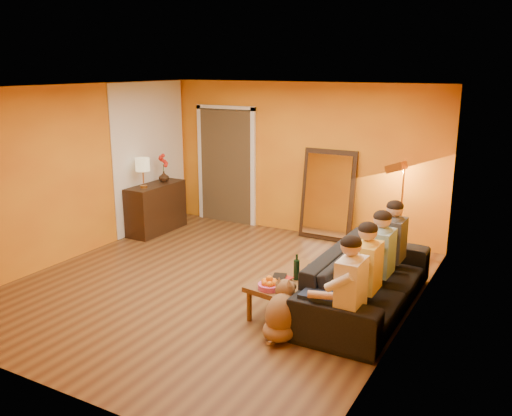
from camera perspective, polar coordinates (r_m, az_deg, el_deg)
The scene contains 27 objects.
room_shell at distance 7.28m, azimuth -2.91°, elevation 2.39°, with size 5.00×5.50×2.60m.
white_accent at distance 9.82m, azimuth -11.07°, elevation 5.38°, with size 0.02×1.90×2.58m, color white.
doorway_recess at distance 10.16m, azimuth -2.79°, elevation 4.51°, with size 1.06×0.30×2.10m, color #3F2D19.
door_jamb_left at distance 10.36m, azimuth -5.83°, elevation 4.67°, with size 0.08×0.06×2.20m, color white.
door_jamb_right at distance 9.77m, azimuth -0.30°, elevation 4.12°, with size 0.08×0.06×2.20m, color white.
door_header at distance 9.92m, azimuth -3.24°, elevation 10.50°, with size 1.22×0.06×0.08m, color white.
mirror_frame at distance 9.14m, azimuth 7.58°, elevation 1.38°, with size 0.92×0.06×1.52m, color #2F1F0F.
mirror_glass at distance 9.10m, azimuth 7.48°, elevation 1.33°, with size 0.78×0.02×1.36m, color white.
sideboard at distance 9.70m, azimuth -10.46°, elevation 0.00°, with size 0.44×1.18×0.85m, color #2F1F0F.
table_lamp at distance 9.32m, azimuth -11.81°, elevation 3.63°, with size 0.24×0.24×0.51m, color beige, non-canonical shape.
sofa at distance 6.68m, azimuth 11.63°, elevation -7.48°, with size 0.97×2.48×0.73m, color black.
coffee_table at distance 6.59m, azimuth 4.02°, elevation -8.97°, with size 0.62×1.22×0.42m, color brown, non-canonical shape.
floor_lamp at distance 8.51m, azimuth 15.04°, elevation -0.28°, with size 0.30×0.24×1.44m, color #D18C3D, non-canonical shape.
dog at distance 5.90m, azimuth 2.75°, elevation -10.68°, with size 0.36×0.55×0.65m, color #8F5F40, non-canonical shape.
person_far_left at distance 5.67m, azimuth 9.93°, elevation -8.84°, with size 0.70×0.44×1.22m, color white, non-canonical shape.
person_mid_left at distance 6.16m, azimuth 11.63°, elevation -6.98°, with size 0.70×0.44×1.22m, color #EAC34E, non-canonical shape.
person_mid_right at distance 6.65m, azimuth 13.08°, elevation -5.39°, with size 0.70×0.44×1.22m, color #7BA4BF, non-canonical shape.
person_far_right at distance 7.16m, azimuth 14.31°, elevation -4.02°, with size 0.70×0.44×1.22m, color #38393D, non-canonical shape.
fruit_bowl at distance 6.15m, azimuth 1.42°, elevation -7.82°, with size 0.26×0.26×0.16m, color #D54B9D, non-canonical shape.
wine_bottle at distance 6.39m, azimuth 4.29°, elevation -6.22°, with size 0.07×0.07×0.31m, color black.
tumbler at distance 6.55m, azimuth 5.46°, elevation -6.73°, with size 0.10×0.10×0.09m, color #B27F3F.
laptop at distance 6.74m, azimuth 6.71°, elevation -6.43°, with size 0.35×0.22×0.03m, color black.
book_lower at distance 6.41m, azimuth 1.82°, elevation -7.49°, with size 0.18×0.25×0.02m, color #2F1F0F.
book_mid at distance 6.41m, azimuth 1.94°, elevation -7.30°, with size 0.19×0.26×0.02m, color red.
book_upper at distance 6.39m, azimuth 1.78°, elevation -7.18°, with size 0.15×0.21×0.02m, color black.
vase at distance 9.77m, azimuth -9.67°, elevation 3.27°, with size 0.18×0.18×0.19m, color #2F1F0F.
flowers at distance 9.72m, azimuth -9.74°, elevation 4.90°, with size 0.17×0.17×0.51m, color red, non-canonical shape.
Camera 1 is at (3.76, -5.67, 2.87)m, focal length 38.00 mm.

